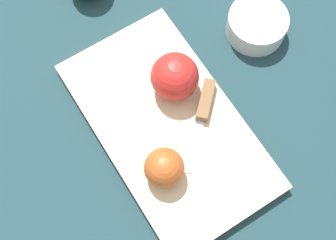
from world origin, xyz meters
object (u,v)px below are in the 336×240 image
at_px(apple_half_left, 175,77).
at_px(bowl, 257,24).
at_px(apple_half_right, 164,168).
at_px(knife, 205,104).

distance_m(apple_half_left, bowl, 0.21).
xyz_separation_m(apple_half_left, apple_half_right, (0.11, -0.12, -0.01)).
height_order(apple_half_right, knife, apple_half_right).
bearing_deg(apple_half_right, apple_half_left, 34.62).
bearing_deg(apple_half_left, knife, 102.45).
bearing_deg(knife, apple_half_left, -111.80).
distance_m(apple_half_right, knife, 0.15).
distance_m(apple_half_left, knife, 0.08).
relative_size(apple_half_left, knife, 0.57).
bearing_deg(knife, apple_half_right, -16.84).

